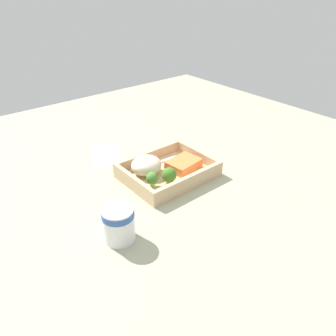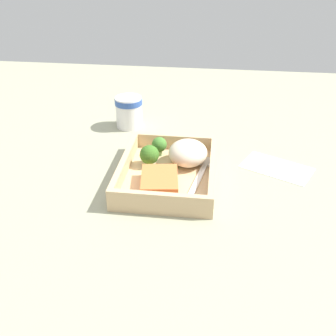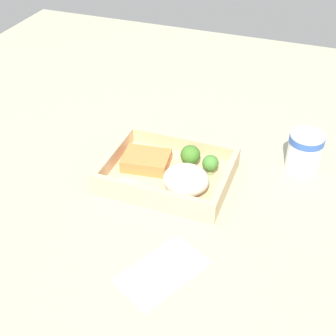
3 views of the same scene
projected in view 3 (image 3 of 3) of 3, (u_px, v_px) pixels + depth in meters
ground_plane at (168, 182)px, 95.52cm from camera, size 160.00×160.00×2.00cm
takeout_tray at (168, 176)px, 94.55cm from camera, size 24.88×19.28×1.20cm
tray_rim at (168, 168)px, 93.21cm from camera, size 24.88×19.28×3.23cm
salmon_fillet at (146, 161)px, 95.55cm from camera, size 10.14×8.21×2.65cm
mashed_potatoes at (186, 180)px, 88.52cm from camera, size 8.92×8.26×5.19cm
broccoli_floret_1 at (210, 164)px, 92.66cm from camera, size 3.35×3.35×4.36cm
broccoli_floret_2 at (190, 155)px, 95.07cm from camera, size 4.12×4.12×4.61cm
fork at (160, 195)px, 88.76cm from camera, size 15.84×4.51×0.44cm
paper_cup at (305, 149)px, 95.34cm from camera, size 7.05×7.05×8.08cm
receipt_slip at (162, 271)px, 75.64cm from camera, size 14.01×16.70×0.24cm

